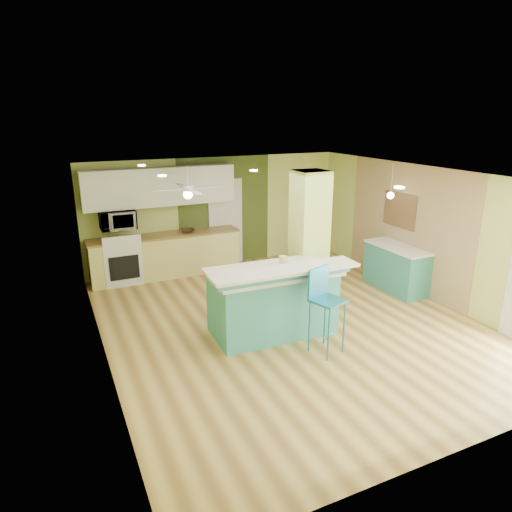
# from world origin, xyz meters

# --- Properties ---
(floor) EXTENTS (6.00, 7.00, 0.01)m
(floor) POSITION_xyz_m (0.00, 0.00, -0.01)
(floor) COLOR olive
(floor) RESTS_ON ground
(ceiling) EXTENTS (6.00, 7.00, 0.01)m
(ceiling) POSITION_xyz_m (0.00, 0.00, 2.50)
(ceiling) COLOR white
(ceiling) RESTS_ON wall_back
(wall_back) EXTENTS (6.00, 0.01, 2.50)m
(wall_back) POSITION_xyz_m (0.00, 3.50, 1.25)
(wall_back) COLOR #CAD673
(wall_back) RESTS_ON floor
(wall_front) EXTENTS (6.00, 0.01, 2.50)m
(wall_front) POSITION_xyz_m (0.00, -3.50, 1.25)
(wall_front) COLOR #CAD673
(wall_front) RESTS_ON floor
(wall_left) EXTENTS (0.01, 7.00, 2.50)m
(wall_left) POSITION_xyz_m (-3.00, 0.00, 1.25)
(wall_left) COLOR #CAD673
(wall_left) RESTS_ON floor
(wall_right) EXTENTS (0.01, 7.00, 2.50)m
(wall_right) POSITION_xyz_m (3.00, 0.00, 1.25)
(wall_right) COLOR #CAD673
(wall_right) RESTS_ON floor
(wood_panel) EXTENTS (0.02, 3.40, 2.50)m
(wood_panel) POSITION_xyz_m (2.99, 0.60, 1.25)
(wood_panel) COLOR #9C7B59
(wood_panel) RESTS_ON floor
(olive_accent) EXTENTS (2.20, 0.02, 2.50)m
(olive_accent) POSITION_xyz_m (0.20, 3.49, 1.25)
(olive_accent) COLOR #455421
(olive_accent) RESTS_ON floor
(interior_door) EXTENTS (0.82, 0.05, 2.00)m
(interior_door) POSITION_xyz_m (0.20, 3.46, 1.00)
(interior_door) COLOR silver
(interior_door) RESTS_ON floor
(column) EXTENTS (0.55, 0.55, 2.50)m
(column) POSITION_xyz_m (0.65, 0.50, 1.25)
(column) COLOR #CADF67
(column) RESTS_ON floor
(kitchen_run) EXTENTS (3.25, 0.63, 0.94)m
(kitchen_run) POSITION_xyz_m (-1.30, 3.20, 0.47)
(kitchen_run) COLOR #EDDD7C
(kitchen_run) RESTS_ON floor
(stove) EXTENTS (0.76, 0.66, 1.08)m
(stove) POSITION_xyz_m (-2.25, 3.19, 0.46)
(stove) COLOR white
(stove) RESTS_ON floor
(upper_cabinets) EXTENTS (3.20, 0.34, 0.80)m
(upper_cabinets) POSITION_xyz_m (-1.30, 3.32, 1.95)
(upper_cabinets) COLOR white
(upper_cabinets) RESTS_ON wall_back
(microwave) EXTENTS (0.70, 0.48, 0.39)m
(microwave) POSITION_xyz_m (-2.25, 3.20, 1.35)
(microwave) COLOR silver
(microwave) RESTS_ON wall_back
(ceiling_fan) EXTENTS (1.41, 1.41, 0.61)m
(ceiling_fan) POSITION_xyz_m (-1.10, 2.00, 2.08)
(ceiling_fan) COLOR silver
(ceiling_fan) RESTS_ON ceiling
(pendant_lamp) EXTENTS (0.14, 0.14, 0.69)m
(pendant_lamp) POSITION_xyz_m (2.65, 0.75, 1.88)
(pendant_lamp) COLOR white
(pendant_lamp) RESTS_ON ceiling
(wall_decor) EXTENTS (0.03, 0.90, 0.70)m
(wall_decor) POSITION_xyz_m (2.96, 0.80, 1.55)
(wall_decor) COLOR brown
(wall_decor) RESTS_ON wood_panel
(peninsula) EXTENTS (2.32, 1.29, 1.23)m
(peninsula) POSITION_xyz_m (-0.42, -0.21, 0.57)
(peninsula) COLOR teal
(peninsula) RESTS_ON floor
(bar_stool) EXTENTS (0.54, 0.54, 1.30)m
(bar_stool) POSITION_xyz_m (-0.01, -1.03, 0.87)
(bar_stool) COLOR teal
(bar_stool) RESTS_ON floor
(side_counter) EXTENTS (0.60, 1.41, 0.91)m
(side_counter) POSITION_xyz_m (2.70, 0.46, 0.46)
(side_counter) COLOR teal
(side_counter) RESTS_ON floor
(fruit_bowl) EXTENTS (0.33, 0.33, 0.07)m
(fruit_bowl) POSITION_xyz_m (-0.81, 3.15, 0.98)
(fruit_bowl) COLOR #362516
(fruit_bowl) RESTS_ON kitchen_run
(canister) EXTENTS (0.14, 0.14, 0.17)m
(canister) POSITION_xyz_m (-0.18, -0.08, 1.15)
(canister) COLOR gold
(canister) RESTS_ON peninsula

